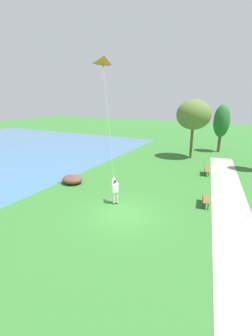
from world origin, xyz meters
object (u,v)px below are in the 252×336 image
object	(u,v)px
person_kite_flyer	(115,189)
tree_behind_path	(222,121)
tree_lakeside_near	(194,115)
flying_kite	(104,63)
park_bench_near_walkway	(205,198)
park_bench_far_walkway	(206,169)
lakeside_shrub	(72,179)

from	to	relation	value
person_kite_flyer	tree_behind_path	xyz separation A→B (m)	(4.31, 20.30, 2.96)
tree_lakeside_near	flying_kite	bearing A→B (deg)	-105.19
tree_behind_path	flying_kite	bearing A→B (deg)	-108.59
flying_kite	tree_lakeside_near	bearing A→B (deg)	74.81
flying_kite	tree_behind_path	xyz separation A→B (m)	(6.16, 18.33, -5.26)
park_bench_near_walkway	person_kite_flyer	bearing A→B (deg)	-154.81
park_bench_far_walkway	lakeside_shrub	xyz separation A→B (m)	(-9.68, -7.70, -0.16)
person_kite_flyer	park_bench_far_walkway	bearing A→B (deg)	64.90
tree_lakeside_near	lakeside_shrub	size ratio (longest dim) A/B	3.85
park_bench_near_walkway	lakeside_shrub	xyz separation A→B (m)	(-10.73, -0.77, -0.16)
park_bench_far_walkway	tree_lakeside_near	xyz separation A→B (m)	(-2.73, 5.67, 4.58)
person_kite_flyer	park_bench_far_walkway	distance (m)	10.51
flying_kite	park_bench_near_walkway	bearing A→B (deg)	4.74
park_bench_far_walkway	flying_kite	bearing A→B (deg)	-129.97
flying_kite	tree_lakeside_near	distance (m)	14.31
tree_lakeside_near	tree_behind_path	bearing A→B (deg)	63.27
flying_kite	tree_lakeside_near	world-z (taller)	flying_kite
flying_kite	lakeside_shrub	world-z (taller)	flying_kite
lakeside_shrub	park_bench_far_walkway	bearing A→B (deg)	38.49
park_bench_far_walkway	lakeside_shrub	distance (m)	12.37
park_bench_near_walkway	park_bench_far_walkway	xyz separation A→B (m)	(-1.05, 6.92, 0.00)
person_kite_flyer	tree_lakeside_near	distance (m)	15.81
flying_kite	person_kite_flyer	bearing A→B (deg)	-46.75
flying_kite	park_bench_far_walkway	world-z (taller)	flying_kite
lakeside_shrub	tree_behind_path	bearing A→B (deg)	62.73
tree_lakeside_near	lakeside_shrub	xyz separation A→B (m)	(-6.95, -13.37, -4.74)
flying_kite	park_bench_far_walkway	bearing A→B (deg)	50.03
tree_behind_path	tree_lakeside_near	distance (m)	5.84
tree_behind_path	park_bench_near_walkway	bearing A→B (deg)	-86.14
flying_kite	tree_lakeside_near	xyz separation A→B (m)	(3.58, 13.21, -4.17)
park_bench_near_walkway	tree_lakeside_near	size ratio (longest dim) A/B	0.23
tree_behind_path	lakeside_shrub	xyz separation A→B (m)	(-9.53, -18.49, -3.66)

